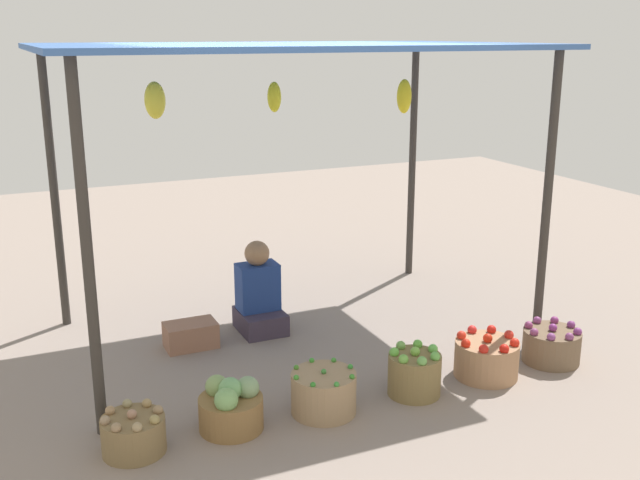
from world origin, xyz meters
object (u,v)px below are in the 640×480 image
Objects in this scene: vendor_person at (259,297)px; wooden_crate_near_vendor at (191,335)px; basket_cabbages at (231,407)px; basket_potatoes at (133,434)px; basket_green_chilies at (324,393)px; basket_green_apples at (414,373)px; basket_purple_onions at (551,345)px; basket_red_tomatoes at (486,358)px.

wooden_crate_near_vendor is (-0.63, -0.11, -0.20)m from vendor_person.
basket_potatoes is at bearing -178.17° from basket_cabbages.
basket_cabbages reaches higher than basket_potatoes.
basket_green_chilies reaches higher than wooden_crate_near_vendor.
basket_potatoes is at bearing 178.79° from basket_green_chilies.
basket_green_apples is at bearing -2.15° from basket_green_chilies.
basket_potatoes is 3.18m from basket_purple_onions.
basket_potatoes is 1.25m from basket_green_chilies.
basket_green_chilies is 1.07× the size of wooden_crate_near_vendor.
basket_green_chilies is 0.69m from basket_green_apples.
vendor_person reaches higher than wooden_crate_near_vendor.
basket_green_chilies is (1.25, -0.03, 0.02)m from basket_potatoes.
basket_green_apples is (0.68, -0.03, 0.02)m from basket_green_chilies.
vendor_person is 2.10× the size of basket_green_apples.
basket_red_tomatoes is at bearing 0.05° from basket_green_chilies.
basket_green_apples is 0.63m from basket_red_tomatoes.
basket_purple_onions is (3.18, -0.02, 0.01)m from basket_potatoes.
basket_red_tomatoes reaches higher than basket_potatoes.
vendor_person is at bearing 63.89° from basket_cabbages.
wooden_crate_near_vendor is at bearing 150.25° from basket_purple_onions.
basket_green_chilies is at bearing -93.59° from vendor_person.
basket_red_tomatoes is 1.14× the size of wooden_crate_near_vendor.
basket_potatoes is at bearing 179.43° from basket_red_tomatoes.
basket_green_apples is at bearing -177.58° from basket_red_tomatoes.
vendor_person reaches higher than basket_potatoes.
basket_purple_onions is 1.07× the size of wooden_crate_near_vendor.
basket_red_tomatoes reaches higher than basket_green_chilies.
vendor_person is at bearing 86.41° from basket_green_chilies.
basket_purple_onions is (1.83, -1.52, -0.17)m from vendor_person.
vendor_person reaches higher than basket_green_apples.
vendor_person is at bearing 10.40° from wooden_crate_near_vendor.
wooden_crate_near_vendor is (0.72, 1.38, -0.02)m from basket_potatoes.
basket_green_apples is 1.88m from wooden_crate_near_vendor.
basket_potatoes is 1.93m from basket_green_apples.
basket_red_tomatoes is (1.32, 0.00, 0.00)m from basket_green_chilies.
basket_cabbages is (-0.72, -1.48, -0.15)m from vendor_person.
basket_potatoes is at bearing -117.43° from wooden_crate_near_vendor.
basket_purple_onions is (1.93, 0.01, -0.01)m from basket_green_chilies.
basket_green_apples reaches higher than wooden_crate_near_vendor.
basket_cabbages is 1.11× the size of basket_green_apples.
basket_potatoes reaches higher than wooden_crate_near_vendor.
basket_cabbages is 0.88× the size of basket_red_tomatoes.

